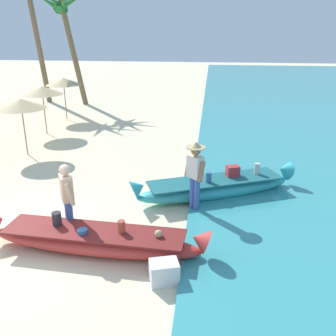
% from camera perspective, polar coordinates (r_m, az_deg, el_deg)
% --- Properties ---
extents(ground_plane, '(80.00, 80.00, 0.00)m').
position_cam_1_polar(ground_plane, '(8.27, -19.97, -10.79)').
color(ground_plane, beige).
extents(boat_red_foreground, '(4.52, 1.04, 0.75)m').
position_cam_1_polar(boat_red_foreground, '(7.59, -11.01, -10.58)').
color(boat_red_foreground, red).
rests_on(boat_red_foreground, ground).
extents(boat_cyan_midground, '(4.24, 2.37, 0.81)m').
position_cam_1_polar(boat_cyan_midground, '(9.72, 7.14, -2.88)').
color(boat_cyan_midground, '#33B2BC').
rests_on(boat_cyan_midground, ground).
extents(person_vendor_hatted, '(0.52, 0.52, 1.73)m').
position_cam_1_polar(person_vendor_hatted, '(8.65, 4.10, -0.65)').
color(person_vendor_hatted, '#3D5BA8').
rests_on(person_vendor_hatted, ground).
extents(person_tourist_customer, '(0.44, 0.57, 1.61)m').
position_cam_1_polar(person_tourist_customer, '(7.88, -14.89, -4.31)').
color(person_tourist_customer, '#3D5BA8').
rests_on(person_tourist_customer, ground).
extents(parasol_row_0, '(1.60, 1.60, 1.91)m').
position_cam_1_polar(parasol_row_0, '(13.36, -21.27, 9.00)').
color(parasol_row_0, '#8E6B47').
rests_on(parasol_row_0, ground).
extents(parasol_row_1, '(1.60, 1.60, 1.91)m').
position_cam_1_polar(parasol_row_1, '(15.89, -18.43, 11.03)').
color(parasol_row_1, '#8E6B47').
rests_on(parasol_row_1, ground).
extents(parasol_row_2, '(1.60, 1.60, 1.91)m').
position_cam_1_polar(parasol_row_2, '(18.19, -15.47, 12.45)').
color(parasol_row_2, '#8E6B47').
rests_on(parasol_row_2, ground).
extents(palm_tree_tall_inland, '(2.63, 2.79, 5.77)m').
position_cam_1_polar(palm_tree_tall_inland, '(21.82, -15.40, 21.45)').
color(palm_tree_tall_inland, brown).
rests_on(palm_tree_tall_inland, ground).
extents(cooler_box, '(0.57, 0.49, 0.40)m').
position_cam_1_polar(cooler_box, '(6.71, -0.59, -15.41)').
color(cooler_box, silver).
rests_on(cooler_box, ground).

